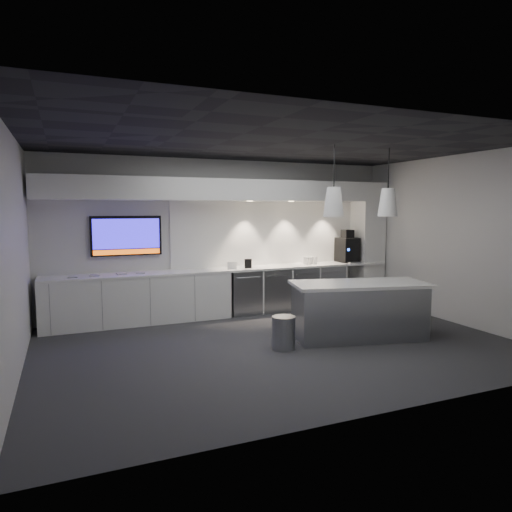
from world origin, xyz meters
name	(u,v)px	position (x,y,z in m)	size (l,w,h in m)	color
floor	(279,345)	(0.00, 0.00, 0.00)	(7.00, 7.00, 0.00)	#323235
ceiling	(280,143)	(0.00, 0.00, 3.00)	(7.00, 7.00, 0.00)	black
wall_back	(225,236)	(0.00, 2.50, 1.50)	(7.00, 7.00, 0.00)	silver
wall_front	(391,266)	(0.00, -2.50, 1.50)	(7.00, 7.00, 0.00)	silver
wall_left	(13,256)	(-3.50, 0.00, 1.50)	(7.00, 7.00, 0.00)	silver
wall_right	(457,240)	(3.50, 0.00, 1.50)	(7.00, 7.00, 0.00)	silver
back_counter	(231,269)	(0.00, 2.17, 0.88)	(6.80, 0.65, 0.04)	white
left_base_cabinets	(139,299)	(-1.75, 2.17, 0.43)	(3.30, 0.63, 0.86)	white
fridge_unit_a	(243,292)	(0.25, 2.17, 0.42)	(0.60, 0.61, 0.85)	gray
fridge_unit_b	(272,290)	(0.88, 2.17, 0.42)	(0.60, 0.61, 0.85)	gray
fridge_unit_c	(299,287)	(1.51, 2.17, 0.42)	(0.60, 0.61, 0.85)	gray
fridge_unit_d	(326,285)	(2.14, 2.17, 0.42)	(0.60, 0.61, 0.85)	gray
backsplash	(280,233)	(1.20, 2.48, 1.55)	(4.60, 0.03, 1.30)	white
soffit	(230,190)	(0.00, 2.20, 2.40)	(6.90, 0.60, 0.40)	white
column	(367,243)	(3.20, 2.20, 1.30)	(0.55, 0.55, 2.60)	white
wall_tv	(126,236)	(-1.90, 2.45, 1.56)	(1.25, 0.07, 0.72)	black
island	(359,310)	(1.32, -0.16, 0.45)	(2.26, 1.36, 0.89)	gray
bin	(284,333)	(-0.03, -0.20, 0.24)	(0.35, 0.35, 0.49)	gray
coffee_machine	(347,249)	(2.68, 2.20, 1.19)	(0.39, 0.55, 0.70)	black
sign_black	(248,264)	(0.33, 2.08, 0.99)	(0.14, 0.02, 0.18)	black
sign_white	(232,265)	(-0.01, 2.07, 0.97)	(0.18, 0.02, 0.14)	white
cup_cluster	(310,260)	(1.76, 2.18, 0.98)	(0.28, 0.18, 0.15)	white
tray_a	(72,277)	(-2.84, 2.09, 0.91)	(0.16, 0.16, 0.03)	#ACACAC
tray_b	(94,275)	(-2.49, 2.12, 0.91)	(0.16, 0.16, 0.03)	#ACACAC
tray_c	(121,274)	(-2.04, 2.17, 0.91)	(0.16, 0.16, 0.03)	#ACACAC
tray_d	(141,273)	(-1.71, 2.17, 0.91)	(0.16, 0.16, 0.03)	#ACACAC
pendant_left	(334,202)	(0.82, -0.16, 2.15)	(0.31, 0.31, 1.14)	white
pendant_right	(388,202)	(1.82, -0.16, 2.15)	(0.31, 0.31, 1.14)	white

